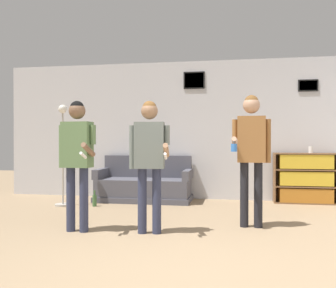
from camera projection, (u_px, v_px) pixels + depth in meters
The scene contains 10 objects.
ground_plane at pixel (173, 280), 3.07m from camera, with size 20.00×20.00×0.00m, color #937A5B.
wall_back at pixel (208, 130), 7.32m from camera, with size 8.30×0.08×2.70m.
couch at pixel (144, 186), 7.12m from camera, with size 1.79×0.80×0.85m.
bookshelf at pixel (305, 178), 6.80m from camera, with size 1.12×0.30×0.92m.
floor_lamp at pixel (63, 150), 6.56m from camera, with size 0.28×0.28×1.77m.
person_player_foreground_left at pixel (77, 152), 4.68m from camera, with size 0.50×0.46×1.64m.
person_player_foreground_center at pixel (149, 152), 4.59m from camera, with size 0.53×0.43×1.63m.
person_watcher_holding_cup at pixel (251, 145), 4.92m from camera, with size 0.51×0.43×1.74m.
bottle_on_floor at pixel (95, 200), 6.49m from camera, with size 0.07×0.07×0.28m.
drinking_cup at pixel (311, 150), 6.78m from camera, with size 0.07×0.07×0.12m.
Camera 1 is at (0.49, -3.02, 1.14)m, focal length 40.00 mm.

